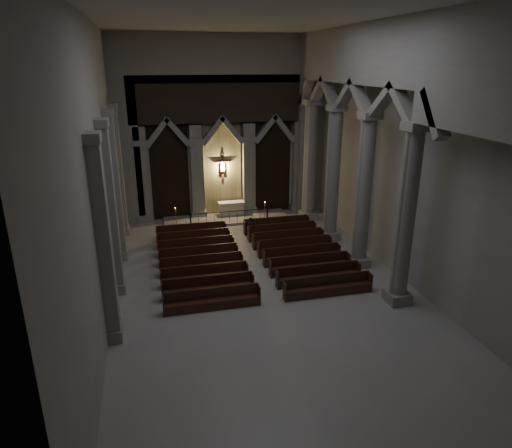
{
  "coord_description": "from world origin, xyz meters",
  "views": [
    {
      "loc": [
        -4.96,
        -18.79,
        10.22
      ],
      "look_at": [
        0.27,
        3.0,
        2.28
      ],
      "focal_mm": 32.0,
      "sensor_mm": 36.0,
      "label": 1
    }
  ],
  "objects_px": {
    "altar_rail": "(230,216)",
    "candle_stand_left": "(176,222)",
    "pews": "(250,258)",
    "worshipper": "(251,228)",
    "altar": "(231,208)",
    "candle_stand_right": "(265,219)"
  },
  "relations": [
    {
      "from": "candle_stand_left",
      "to": "pews",
      "type": "xyz_separation_m",
      "value": [
        3.47,
        -6.65,
        -0.06
      ]
    },
    {
      "from": "altar",
      "to": "pews",
      "type": "distance_m",
      "value": 8.03
    },
    {
      "from": "altar",
      "to": "pews",
      "type": "xyz_separation_m",
      "value": [
        -0.46,
        -8.01,
        -0.31
      ]
    },
    {
      "from": "altar_rail",
      "to": "candle_stand_left",
      "type": "relative_size",
      "value": 3.83
    },
    {
      "from": "altar_rail",
      "to": "pews",
      "type": "xyz_separation_m",
      "value": [
        0.0,
        -6.19,
        -0.37
      ]
    },
    {
      "from": "candle_stand_right",
      "to": "pews",
      "type": "bearing_deg",
      "value": -111.66
    },
    {
      "from": "pews",
      "to": "worshipper",
      "type": "height_order",
      "value": "worshipper"
    },
    {
      "from": "altar_rail",
      "to": "candle_stand_left",
      "type": "height_order",
      "value": "candle_stand_left"
    },
    {
      "from": "worshipper",
      "to": "altar",
      "type": "bearing_deg",
      "value": 82.59
    },
    {
      "from": "pews",
      "to": "worshipper",
      "type": "relative_size",
      "value": 7.48
    },
    {
      "from": "altar",
      "to": "altar_rail",
      "type": "distance_m",
      "value": 1.88
    },
    {
      "from": "candle_stand_left",
      "to": "worshipper",
      "type": "bearing_deg",
      "value": -33.74
    },
    {
      "from": "altar_rail",
      "to": "candle_stand_left",
      "type": "bearing_deg",
      "value": 172.5
    },
    {
      "from": "altar",
      "to": "candle_stand_right",
      "type": "height_order",
      "value": "candle_stand_right"
    },
    {
      "from": "altar",
      "to": "candle_stand_left",
      "type": "relative_size",
      "value": 1.34
    },
    {
      "from": "candle_stand_left",
      "to": "worshipper",
      "type": "relative_size",
      "value": 1.06
    },
    {
      "from": "candle_stand_left",
      "to": "candle_stand_right",
      "type": "relative_size",
      "value": 0.85
    },
    {
      "from": "altar_rail",
      "to": "pews",
      "type": "bearing_deg",
      "value": -90.0
    },
    {
      "from": "altar",
      "to": "altar_rail",
      "type": "height_order",
      "value": "altar"
    },
    {
      "from": "altar",
      "to": "worshipper",
      "type": "distance_m",
      "value": 4.3
    },
    {
      "from": "pews",
      "to": "worshipper",
      "type": "xyz_separation_m",
      "value": [
        0.89,
        3.73,
        0.34
      ]
    },
    {
      "from": "altar_rail",
      "to": "candle_stand_left",
      "type": "distance_m",
      "value": 3.51
    }
  ]
}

